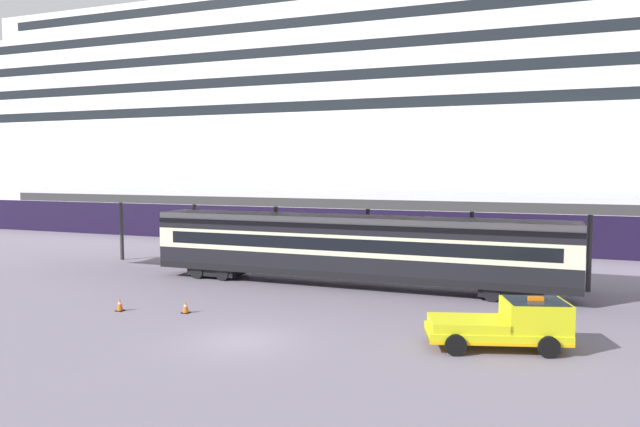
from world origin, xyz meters
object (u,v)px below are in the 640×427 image
object	(u,v)px
cruise_ship	(508,127)
traffic_cone_mid	(120,304)
traffic_cone_near	(186,307)
train_carriage	(352,247)
service_truck	(510,323)

from	to	relation	value
cruise_ship	traffic_cone_mid	xyz separation A→B (m)	(-15.66, -40.28, -10.75)
cruise_ship	traffic_cone_near	bearing A→B (deg)	-107.51
train_carriage	traffic_cone_mid	bearing A→B (deg)	-132.73
service_truck	traffic_cone_mid	bearing A→B (deg)	-178.28
service_truck	traffic_cone_mid	xyz separation A→B (m)	(-17.84, -0.53, -0.66)
train_carriage	traffic_cone_mid	size ratio (longest dim) A/B	36.86
traffic_cone_mid	train_carriage	bearing A→B (deg)	47.27
cruise_ship	traffic_cone_mid	world-z (taller)	cruise_ship
service_truck	traffic_cone_near	size ratio (longest dim) A/B	8.97
traffic_cone_near	traffic_cone_mid	size ratio (longest dim) A/B	0.93
cruise_ship	traffic_cone_near	xyz separation A→B (m)	(-12.46, -39.50, -10.77)
service_truck	traffic_cone_mid	distance (m)	17.86
traffic_cone_mid	cruise_ship	bearing A→B (deg)	68.76
service_truck	traffic_cone_near	distance (m)	14.67
train_carriage	service_truck	world-z (taller)	train_carriage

